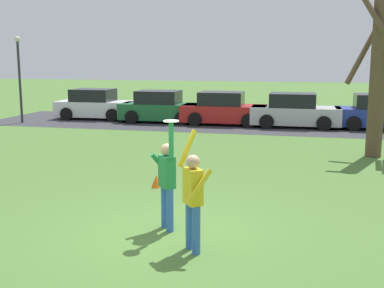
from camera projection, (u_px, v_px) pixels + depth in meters
The scene contains 13 objects.
ground_plane at pixel (166, 231), 9.11m from camera, with size 120.00×120.00×0.00m, color #4C7533.
person_catcher at pixel (167, 179), 9.06m from camera, with size 0.54×0.58×2.08m.
person_defender at pixel (193, 195), 8.01m from camera, with size 0.64×0.66×2.05m.
frisbee_disc at pixel (171, 121), 8.67m from camera, with size 0.28×0.28×0.02m, color white.
parked_car_white at pixel (95, 105), 25.92m from camera, with size 4.13×2.10×1.59m.
parked_car_green at pixel (161, 108), 24.59m from camera, with size 4.13×2.10×1.59m.
parked_car_red at pixel (223, 110), 23.71m from camera, with size 4.13×2.10×1.59m.
parked_car_silver at pixel (295, 112), 22.82m from camera, with size 4.13×2.10×1.59m.
parked_car_blue at pixel (381, 113), 22.17m from camera, with size 4.13×2.10×1.59m.
parking_strip at pixel (227, 124), 24.03m from camera, with size 24.06×6.40×0.01m, color #38383D.
bare_tree_tall at pixel (378, 76), 15.62m from camera, with size 1.92×1.89×5.11m.
lamppost_by_lot at pixel (19, 71), 23.99m from camera, with size 0.28×0.28×4.26m.
field_cone_orange at pixel (156, 181), 12.20m from camera, with size 0.26×0.26×0.32m, color orange.
Camera 1 is at (2.50, -8.33, 3.20)m, focal length 45.55 mm.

